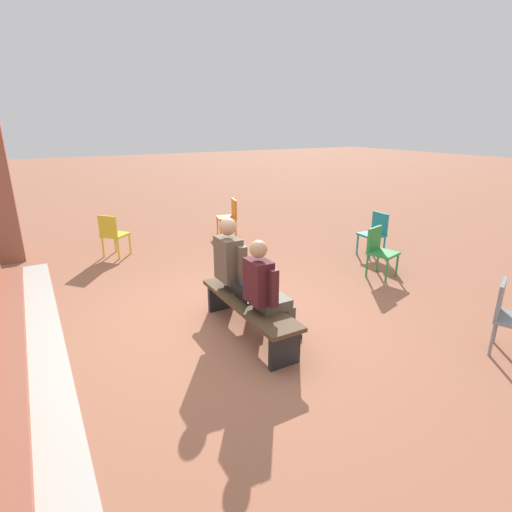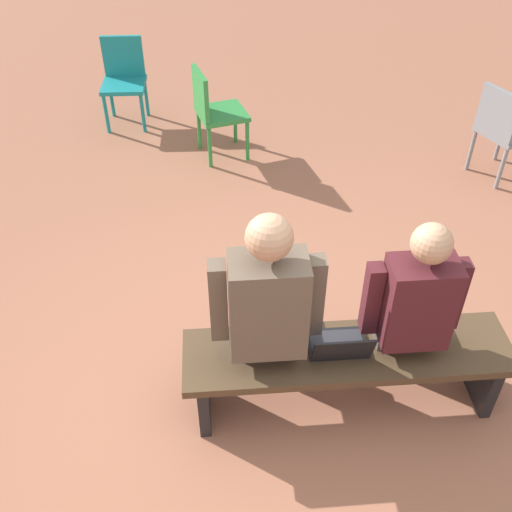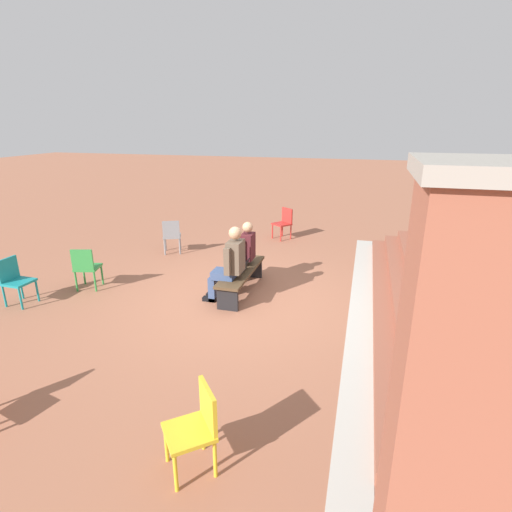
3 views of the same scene
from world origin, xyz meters
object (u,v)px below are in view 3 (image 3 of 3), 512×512
at_px(plastic_chair_near_bench_right, 86,266).
at_px(person_student, 243,252).
at_px(bench, 241,275).
at_px(laptop, 241,268).
at_px(plastic_chair_near_bench_left, 284,221).
at_px(plastic_chair_mid_courtyard, 172,234).
at_px(person_adult, 230,263).
at_px(plastic_chair_far_right, 197,424).
at_px(plastic_chair_foreground, 15,278).

bearing_deg(plastic_chair_near_bench_right, person_student, 108.89).
xyz_separation_m(bench, laptop, (0.06, 0.01, 0.15)).
xyz_separation_m(person_student, plastic_chair_near_bench_left, (-3.53, 0.10, -0.22)).
xyz_separation_m(bench, plastic_chair_near_bench_left, (-3.83, 0.03, 0.13)).
xyz_separation_m(person_student, plastic_chair_mid_courtyard, (-1.50, -2.27, -0.22)).
height_order(person_adult, plastic_chair_near_bench_left, person_adult).
distance_m(person_student, plastic_chair_near_bench_right, 3.00).
bearing_deg(laptop, plastic_chair_near_bench_left, 179.72).
relative_size(plastic_chair_mid_courtyard, plastic_chair_far_right, 1.00).
bearing_deg(plastic_chair_mid_courtyard, plastic_chair_foreground, -21.94).
relative_size(plastic_chair_mid_courtyard, plastic_chair_near_bench_right, 1.00).
distance_m(plastic_chair_near_bench_left, plastic_chair_far_right, 7.86).
height_order(plastic_chair_near_bench_left, plastic_chair_near_bench_right, same).
height_order(plastic_chair_foreground, plastic_chair_mid_courtyard, same).
bearing_deg(plastic_chair_near_bench_left, plastic_chair_foreground, -34.66).
relative_size(laptop, plastic_chair_mid_courtyard, 0.38).
distance_m(plastic_chair_mid_courtyard, plastic_chair_far_right, 6.59).
xyz_separation_m(laptop, plastic_chair_far_right, (3.92, 0.81, -0.02)).
height_order(person_student, person_adult, person_adult).
bearing_deg(plastic_chair_mid_courtyard, bench, 52.37).
bearing_deg(plastic_chair_near_bench_left, laptop, -0.28).
bearing_deg(person_student, plastic_chair_far_right, 11.69).
distance_m(bench, person_adult, 0.59).
bearing_deg(plastic_chair_far_right, laptop, -168.34).
bearing_deg(plastic_chair_mid_courtyard, plastic_chair_near_bench_left, 130.64).
relative_size(bench, plastic_chair_foreground, 2.14).
relative_size(person_student, person_adult, 0.93).
relative_size(plastic_chair_foreground, plastic_chair_mid_courtyard, 1.00).
height_order(person_adult, laptop, person_adult).
xyz_separation_m(plastic_chair_foreground, plastic_chair_near_bench_left, (-5.37, 3.71, 0.00)).
relative_size(person_adult, plastic_chair_near_bench_right, 1.66).
bearing_deg(person_student, plastic_chair_foreground, -63.02).
bearing_deg(person_adult, plastic_chair_near_bench_left, 178.64).
xyz_separation_m(plastic_chair_near_bench_left, plastic_chair_far_right, (7.82, 0.79, 0.00)).
height_order(bench, plastic_chair_mid_courtyard, plastic_chair_mid_courtyard).
height_order(person_student, plastic_chair_near_bench_right, person_student).
bearing_deg(bench, person_adult, -8.92).
distance_m(bench, person_student, 0.47).
height_order(person_student, plastic_chair_mid_courtyard, person_student).
relative_size(person_adult, plastic_chair_mid_courtyard, 1.66).
height_order(bench, person_adult, person_adult).
bearing_deg(person_adult, laptop, 168.08).
height_order(person_student, laptop, person_student).
bearing_deg(person_student, plastic_chair_near_bench_right, -71.11).
height_order(bench, plastic_chair_near_bench_left, plastic_chair_near_bench_left).
xyz_separation_m(laptop, plastic_chair_foreground, (1.48, -3.69, -0.02)).
xyz_separation_m(person_adult, plastic_chair_foreground, (1.09, -3.61, -0.26)).
height_order(plastic_chair_foreground, plastic_chair_near_bench_right, same).
xyz_separation_m(bench, person_adult, (0.45, -0.07, 0.38)).
bearing_deg(bench, laptop, 11.66).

